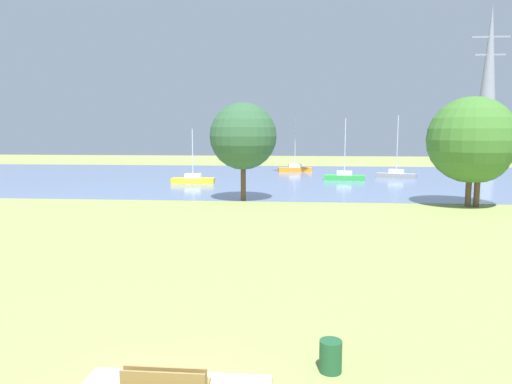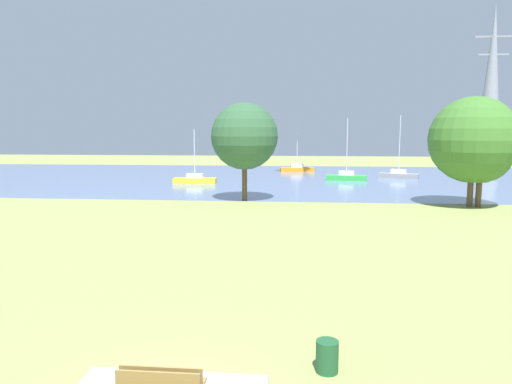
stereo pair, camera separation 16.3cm
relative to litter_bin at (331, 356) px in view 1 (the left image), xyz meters
The scene contains 11 objects.
ground_plane 20.25m from the litter_bin, 100.28° to the left, with size 160.00×160.00×0.00m, color #8C9351.
litter_bin is the anchor object (origin of this frame).
water_surface 48.06m from the litter_bin, 94.31° to the left, with size 140.00×40.00×0.02m, color slate.
sailboat_green 46.01m from the litter_bin, 83.91° to the left, with size 4.93×2.01×7.35m.
sailboat_orange 57.14m from the litter_bin, 91.09° to the left, with size 4.96×2.17×7.77m.
sailboat_gray 50.17m from the litter_bin, 76.63° to the left, with size 5.03×2.95×7.77m.
sailboat_yellow 42.67m from the litter_bin, 107.00° to the left, with size 4.87×1.76×6.10m.
tree_east_far 29.25m from the litter_bin, 100.72° to the left, with size 5.63×5.63×8.28m.
tree_west_near 29.90m from the litter_bin, 64.77° to the left, with size 6.67×6.67×8.56m.
tree_mid_shore 29.87m from the litter_bin, 63.62° to the left, with size 4.72×4.72×6.64m.
electricity_pylon 83.65m from the litter_bin, 66.90° to the left, with size 6.40×4.40×27.47m.
Camera 1 is at (2.71, -9.04, 5.94)m, focal length 33.01 mm.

